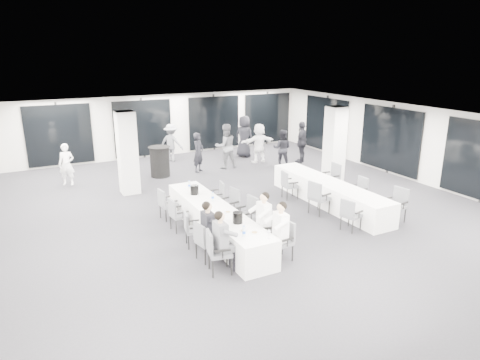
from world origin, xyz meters
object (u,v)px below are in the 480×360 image
object	(u,v)px
banquet_table_main	(216,221)
chair_main_left_far	(166,202)
standing_guest_f	(259,140)
chair_main_left_second	(205,239)
chair_main_right_fourth	(231,202)
banquet_table_side	(328,193)
chair_main_right_second	(267,227)
chair_main_right_mid	(248,212)
ice_bucket_far	(194,190)
chair_main_left_near	(216,249)
chair_side_left_near	(350,213)
standing_guest_b	(226,143)
chair_side_left_mid	(318,196)
standing_guest_d	(302,139)
standing_guest_c	(171,140)
chair_side_left_far	(288,183)
standing_guest_g	(66,162)
chair_side_right_far	(332,176)
standing_guest_h	(282,146)
chair_main_right_near	(284,238)
chair_main_left_fourth	(177,213)
standing_guest_e	(244,134)
ice_bucket_near	(238,218)
chair_main_left_mid	(191,227)
chair_side_right_near	(397,203)
chair_main_right_far	(218,194)
chair_side_right_mid	(359,189)
standing_guest_a	(198,150)
cocktail_table	(160,161)

from	to	relation	value
banquet_table_main	chair_main_left_far	world-z (taller)	chair_main_left_far
standing_guest_f	chair_main_left_second	bearing A→B (deg)	53.48
chair_main_right_fourth	banquet_table_side	bearing A→B (deg)	-104.81
chair_main_right_second	chair_main_right_mid	xyz separation A→B (m)	(0.01, 1.01, 0.03)
ice_bucket_far	chair_main_left_near	bearing A→B (deg)	-103.44
chair_side_left_near	standing_guest_b	distance (m)	7.43
banquet_table_side	chair_main_left_far	size ratio (longest dim) A/B	5.50
chair_side_left_mid	standing_guest_d	bearing A→B (deg)	137.90
chair_main_right_mid	chair_main_right_fourth	world-z (taller)	chair_main_right_mid
chair_main_right_fourth	standing_guest_c	xyz separation A→B (m)	(0.70, 7.39, 0.40)
chair_main_left_near	chair_side_left_far	distance (m)	5.37
chair_main_left_second	standing_guest_g	world-z (taller)	standing_guest_g
chair_side_left_near	chair_side_right_far	size ratio (longest dim) A/B	0.88
chair_main_left_second	chair_main_right_mid	bearing A→B (deg)	111.07
chair_main_right_fourth	standing_guest_h	size ratio (longest dim) A/B	0.51
chair_main_right_near	chair_side_left_near	distance (m)	2.53
chair_main_left_fourth	chair_side_left_far	world-z (taller)	chair_side_left_far
standing_guest_e	ice_bucket_near	size ratio (longest dim) A/B	7.86
standing_guest_c	standing_guest_g	xyz separation A→B (m)	(-4.50, -1.64, -0.07)
chair_main_right_near	standing_guest_g	size ratio (longest dim) A/B	0.54
chair_main_right_fourth	chair_side_right_far	xyz separation A→B (m)	(4.14, 0.61, 0.06)
standing_guest_g	chair_main_left_near	bearing A→B (deg)	-51.24
banquet_table_main	standing_guest_c	world-z (taller)	standing_guest_c
chair_main_left_mid	chair_main_right_near	size ratio (longest dim) A/B	0.95
chair_side_left_far	standing_guest_g	world-z (taller)	standing_guest_g
chair_side_right_near	standing_guest_f	xyz separation A→B (m)	(-0.11, 7.72, 0.40)
chair_main_left_mid	standing_guest_c	distance (m)	8.85
chair_main_right_far	chair_side_right_mid	distance (m)	4.45
chair_main_right_near	standing_guest_b	xyz separation A→B (m)	(2.30, 7.97, 0.52)
banquet_table_side	standing_guest_a	world-z (taller)	standing_guest_a
chair_main_right_fourth	chair_main_right_far	bearing A→B (deg)	-10.15
chair_main_right_far	chair_side_right_mid	world-z (taller)	chair_side_right_mid
chair_main_left_second	chair_side_right_mid	world-z (taller)	chair_main_left_second
chair_main_left_mid	chair_main_left_far	size ratio (longest dim) A/B	0.98
chair_main_right_near	standing_guest_a	world-z (taller)	standing_guest_a
standing_guest_c	chair_main_left_far	bearing A→B (deg)	115.64
standing_guest_g	chair_main_right_near	bearing A→B (deg)	-41.46
chair_main_right_fourth	standing_guest_f	size ratio (longest dim) A/B	0.48
cocktail_table	chair_main_left_near	world-z (taller)	cocktail_table
standing_guest_h	ice_bucket_near	distance (m)	8.13
standing_guest_f	ice_bucket_far	size ratio (longest dim) A/B	7.16
chair_main_left_mid	chair_side_left_mid	world-z (taller)	chair_side_left_mid
standing_guest_d	standing_guest_f	size ratio (longest dim) A/B	1.06
standing_guest_g	standing_guest_h	bearing A→B (deg)	14.36
chair_side_left_far	chair_main_left_fourth	bearing A→B (deg)	-70.84
chair_main_right_near	chair_side_right_mid	world-z (taller)	chair_main_right_near
chair_main_right_fourth	standing_guest_e	xyz separation A→B (m)	(3.92, 6.61, 0.55)
chair_main_right_far	chair_side_right_far	size ratio (longest dim) A/B	0.85
standing_guest_d	standing_guest_e	distance (m)	2.69
chair_side_left_mid	standing_guest_c	bearing A→B (deg)	-179.25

